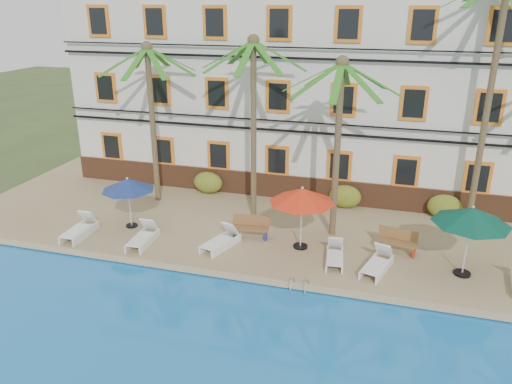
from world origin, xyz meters
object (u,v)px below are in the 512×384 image
(umbrella_red, at_px, (302,196))
(bench_left, at_px, (251,227))
(bench_right, at_px, (398,241))
(palm_a, at_px, (151,101))
(lounger_a, at_px, (80,229))
(palm_c, at_px, (339,123))
(palm_d, at_px, (493,76))
(lounger_d, at_px, (335,255))
(pool_ladder, at_px, (299,289))
(umbrella_blue, at_px, (128,185))
(lounger_e, at_px, (377,263))
(palm_b, at_px, (254,103))
(lounger_b, at_px, (143,237))
(umbrella_green, at_px, (472,216))
(lounger_c, at_px, (221,240))

(umbrella_red, distance_m, bench_left, 2.78)
(bench_right, bearing_deg, palm_a, 168.28)
(lounger_a, relative_size, bench_left, 1.27)
(umbrella_red, height_order, lounger_a, umbrella_red)
(palm_c, xyz_separation_m, palm_d, (5.51, 2.24, 1.72))
(palm_a, distance_m, umbrella_red, 8.69)
(palm_a, relative_size, lounger_d, 4.20)
(umbrella_red, height_order, pool_ladder, umbrella_red)
(palm_c, relative_size, umbrella_blue, 3.23)
(umbrella_blue, xyz_separation_m, pool_ladder, (7.97, -2.91, -1.91))
(bench_left, relative_size, pool_ladder, 2.08)
(umbrella_blue, height_order, lounger_e, umbrella_blue)
(bench_left, bearing_deg, palm_b, 103.36)
(bench_right, bearing_deg, lounger_b, -168.03)
(palm_c, xyz_separation_m, umbrella_green, (4.93, -2.02, -2.45))
(lounger_b, bearing_deg, umbrella_red, 12.92)
(umbrella_red, distance_m, bench_right, 4.12)
(umbrella_green, bearing_deg, palm_b, 160.16)
(palm_b, height_order, pool_ladder, palm_b)
(palm_a, xyz_separation_m, umbrella_green, (13.66, -3.49, -2.58))
(umbrella_blue, bearing_deg, lounger_a, -139.01)
(lounger_e, relative_size, bench_left, 1.28)
(palm_c, height_order, umbrella_green, palm_c)
(palm_d, xyz_separation_m, umbrella_red, (-6.55, -3.80, -4.25))
(palm_b, distance_m, lounger_c, 5.95)
(umbrella_green, bearing_deg, umbrella_blue, 178.47)
(umbrella_green, distance_m, lounger_b, 12.29)
(lounger_a, xyz_separation_m, lounger_e, (12.01, 0.47, -0.01))
(lounger_a, xyz_separation_m, bench_right, (12.67, 2.16, 0.17))
(umbrella_green, bearing_deg, lounger_d, -175.83)
(palm_a, xyz_separation_m, lounger_a, (-1.29, -4.52, -4.55))
(lounger_c, bearing_deg, lounger_b, -169.66)
(lounger_c, bearing_deg, palm_c, 30.70)
(bench_left, bearing_deg, pool_ladder, -50.75)
(palm_b, relative_size, pool_ladder, 10.60)
(bench_right, distance_m, pool_ladder, 4.84)
(lounger_b, height_order, lounger_c, lounger_c)
(bench_left, distance_m, bench_right, 5.85)
(palm_b, height_order, umbrella_blue, palm_b)
(lounger_d, distance_m, bench_right, 2.67)
(palm_c, distance_m, lounger_c, 6.47)
(palm_c, bearing_deg, umbrella_blue, -168.82)
(umbrella_green, relative_size, lounger_a, 1.35)
(palm_c, bearing_deg, lounger_b, -157.46)
(palm_a, distance_m, lounger_b, 6.55)
(umbrella_green, bearing_deg, palm_a, 165.66)
(palm_a, height_order, umbrella_red, palm_a)
(umbrella_green, bearing_deg, umbrella_red, 175.62)
(palm_d, bearing_deg, bench_left, -158.23)
(umbrella_blue, height_order, pool_ladder, umbrella_blue)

